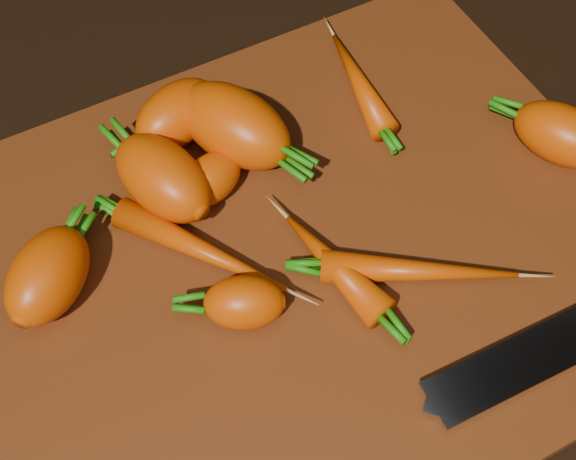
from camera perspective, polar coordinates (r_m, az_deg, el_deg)
name	(u,v)px	position (r m, az deg, el deg)	size (l,w,h in m)	color
ground	(294,266)	(0.58, 0.46, -2.61)	(2.00, 2.00, 0.01)	black
cutting_board	(295,259)	(0.57, 0.47, -2.05)	(0.50, 0.40, 0.01)	#4E210A
carrot_0	(48,276)	(0.56, -16.73, -3.12)	(0.08, 0.05, 0.05)	#CC4000
carrot_1	(244,303)	(0.53, -3.13, -5.18)	(0.05, 0.04, 0.04)	#CC4000
carrot_2	(234,125)	(0.60, -3.84, 7.43)	(0.10, 0.06, 0.06)	#CC4000
carrot_3	(163,178)	(0.58, -8.89, 3.69)	(0.09, 0.05, 0.05)	#CC4000
carrot_4	(177,114)	(0.62, -7.87, 8.14)	(0.07, 0.05, 0.05)	#CC4000
carrot_5	(210,179)	(0.59, -5.57, 3.62)	(0.05, 0.03, 0.03)	#CC4000
carrot_6	(562,135)	(0.64, 18.91, 6.43)	(0.08, 0.04, 0.04)	#CC4000
carrot_7	(359,82)	(0.66, 5.05, 10.45)	(0.11, 0.02, 0.02)	#CC4000
carrot_8	(419,271)	(0.56, 9.32, -2.87)	(0.13, 0.02, 0.02)	#CC4000
carrot_9	(333,265)	(0.55, 3.25, -2.48)	(0.10, 0.03, 0.03)	#CC4000
carrot_10	(201,250)	(0.56, -6.19, -1.41)	(0.13, 0.02, 0.02)	#CC4000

